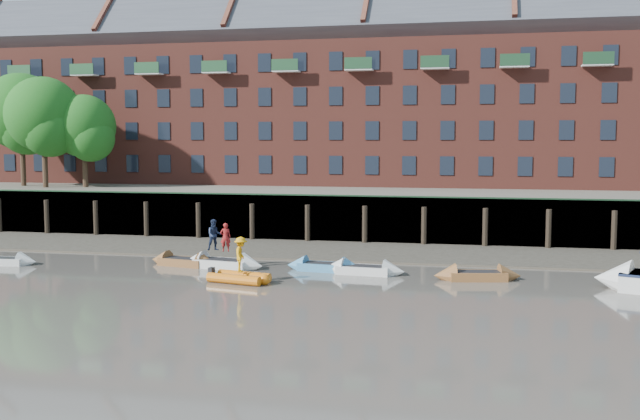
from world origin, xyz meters
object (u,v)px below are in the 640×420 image
(rowboat_6, at_px, (477,276))
(person_rower_b, at_px, (214,235))
(rowboat_2, at_px, (184,262))
(rib_tender, at_px, (241,278))
(rowboat_3, at_px, (223,264))
(person_rower_a, at_px, (225,237))
(rowboat_0, at_px, (3,261))
(rowboat_5, at_px, (364,270))
(person_rib_crew, at_px, (241,254))
(rowboat_4, at_px, (324,267))

(rowboat_6, relative_size, person_rower_b, 2.62)
(rowboat_2, xyz_separation_m, rib_tender, (4.75, -4.11, 0.02))
(rowboat_3, distance_m, person_rower_a, 1.50)
(rowboat_0, height_order, rowboat_5, rowboat_5)
(rowboat_6, xyz_separation_m, person_rower_a, (-13.59, 0.58, 1.51))
(rowboat_6, distance_m, person_rower_a, 13.69)
(rowboat_2, bearing_deg, rowboat_0, -158.28)
(rowboat_0, relative_size, rowboat_5, 0.90)
(rowboat_3, relative_size, person_rower_a, 3.14)
(rowboat_0, height_order, person_rib_crew, person_rib_crew)
(rowboat_0, height_order, person_rower_a, person_rower_a)
(rowboat_3, height_order, rowboat_6, rowboat_3)
(rowboat_3, bearing_deg, rowboat_2, -177.87)
(rowboat_2, relative_size, person_rower_b, 2.53)
(rowboat_3, relative_size, person_rower_b, 2.86)
(rowboat_0, bearing_deg, rowboat_3, 1.96)
(rowboat_3, bearing_deg, rib_tender, -49.68)
(rib_tender, distance_m, person_rower_b, 5.14)
(rowboat_6, xyz_separation_m, person_rower_b, (-14.33, 0.84, 1.59))
(rowboat_6, relative_size, rib_tender, 1.39)
(rowboat_2, relative_size, rib_tender, 1.35)
(rowboat_0, distance_m, rowboat_4, 18.35)
(rib_tender, bearing_deg, person_rib_crew, 128.48)
(person_rower_a, distance_m, person_rib_crew, 4.18)
(rowboat_6, relative_size, person_rower_a, 2.88)
(rowboat_4, distance_m, rowboat_5, 2.30)
(rowboat_3, xyz_separation_m, rowboat_4, (5.66, 0.32, -0.03))
(rowboat_2, distance_m, person_rower_a, 3.07)
(rowboat_4, relative_size, person_rower_a, 2.75)
(rowboat_2, bearing_deg, rowboat_6, 7.94)
(rowboat_5, relative_size, person_rib_crew, 2.54)
(rowboat_2, relative_size, person_rower_a, 2.79)
(rowboat_4, relative_size, rowboat_6, 0.95)
(person_rib_crew, bearing_deg, rib_tender, -165.35)
(rowboat_5, bearing_deg, rowboat_3, -176.39)
(rowboat_2, distance_m, rib_tender, 6.28)
(rowboat_6, bearing_deg, rowboat_2, 165.33)
(rowboat_2, xyz_separation_m, person_rower_a, (2.64, -0.39, 1.52))
(rowboat_3, xyz_separation_m, person_rower_a, (0.19, -0.09, 1.49))
(rowboat_3, height_order, rowboat_4, rowboat_3)
(rowboat_0, bearing_deg, person_rower_b, 3.08)
(person_rib_crew, bearing_deg, person_rower_b, 24.95)
(rib_tender, xyz_separation_m, person_rib_crew, (-0.05, 0.10, 1.16))
(person_rower_b, distance_m, person_rib_crew, 4.81)
(rowboat_6, bearing_deg, rowboat_0, 170.68)
(rowboat_0, xyz_separation_m, rowboat_6, (26.38, 0.89, 0.02))
(rowboat_0, xyz_separation_m, person_rib_crew, (14.86, -2.15, 1.19))
(person_rower_a, bearing_deg, rowboat_2, -26.81)
(rowboat_4, distance_m, person_rower_b, 6.40)
(rowboat_0, xyz_separation_m, person_rower_b, (12.06, 1.73, 1.61))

